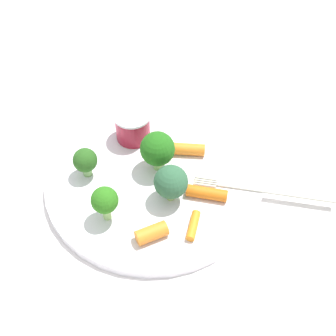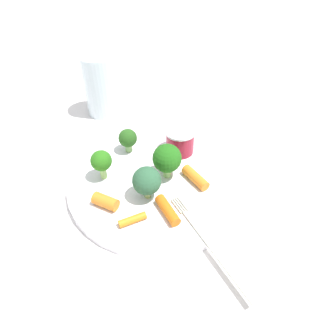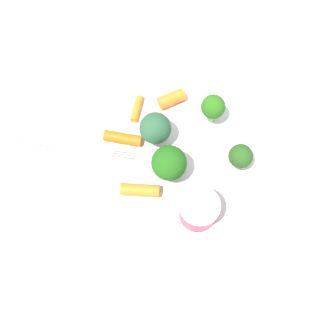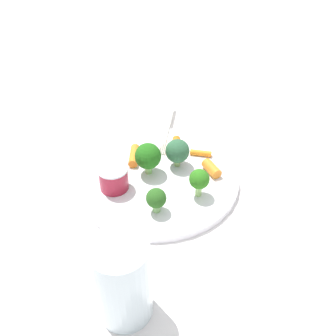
{
  "view_description": "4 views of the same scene",
  "coord_description": "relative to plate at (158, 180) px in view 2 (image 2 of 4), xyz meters",
  "views": [
    {
      "loc": [
        -0.28,
        0.24,
        0.45
      ],
      "look_at": [
        -0.01,
        -0.02,
        0.02
      ],
      "focal_mm": 48.88,
      "sensor_mm": 36.0,
      "label": 1
    },
    {
      "loc": [
        -0.35,
        -0.07,
        0.34
      ],
      "look_at": [
        0.01,
        -0.01,
        0.03
      ],
      "focal_mm": 33.95,
      "sensor_mm": 36.0,
      "label": 2
    },
    {
      "loc": [
        0.13,
        -0.14,
        0.48
      ],
      "look_at": [
        0.0,
        -0.01,
        0.02
      ],
      "focal_mm": 42.26,
      "sensor_mm": 36.0,
      "label": 3
    },
    {
      "loc": [
        0.33,
        0.35,
        0.43
      ],
      "look_at": [
        -0.02,
        0.01,
        0.02
      ],
      "focal_mm": 40.95,
      "sensor_mm": 36.0,
      "label": 4
    }
  ],
  "objects": [
    {
      "name": "drinking_glass",
      "position": [
        0.19,
        0.14,
        0.05
      ],
      "size": [
        0.07,
        0.07,
        0.12
      ],
      "primitive_type": "cylinder",
      "color": "silver",
      "rests_on": "ground_plane"
    },
    {
      "name": "fork",
      "position": [
        -0.11,
        -0.08,
        0.01
      ],
      "size": [
        0.14,
        0.11,
        0.0
      ],
      "color": "beige",
      "rests_on": "plate"
    },
    {
      "name": "sauce_cup",
      "position": [
        0.07,
        -0.03,
        0.03
      ],
      "size": [
        0.05,
        0.05,
        0.04
      ],
      "color": "maroon",
      "rests_on": "plate"
    },
    {
      "name": "carrot_stick_3",
      "position": [
        -0.07,
        -0.02,
        0.01
      ],
      "size": [
        0.05,
        0.04,
        0.01
      ],
      "primitive_type": "cylinder",
      "rotation": [
        1.57,
        0.0,
        2.19
      ],
      "color": "orange",
      "rests_on": "plate"
    },
    {
      "name": "carrot_stick_2",
      "position": [
        -0.07,
        0.06,
        0.01
      ],
      "size": [
        0.03,
        0.04,
        0.02
      ],
      "primitive_type": "cylinder",
      "rotation": [
        1.57,
        0.0,
        2.83
      ],
      "color": "orange",
      "rests_on": "plate"
    },
    {
      "name": "plate",
      "position": [
        0.0,
        0.0,
        0.0
      ],
      "size": [
        0.27,
        0.27,
        0.01
      ],
      "primitive_type": "cylinder",
      "color": "white",
      "rests_on": "ground_plane"
    },
    {
      "name": "broccoli_floret_0",
      "position": [
        0.01,
        -0.01,
        0.04
      ],
      "size": [
        0.04,
        0.04,
        0.06
      ],
      "color": "#8BC168",
      "rests_on": "plate"
    },
    {
      "name": "carrot_stick_0",
      "position": [
        -0.0,
        -0.06,
        0.01
      ],
      "size": [
        0.05,
        0.04,
        0.02
      ],
      "primitive_type": "cylinder",
      "rotation": [
        1.57,
        0.0,
        2.32
      ],
      "color": "orange",
      "rests_on": "plate"
    },
    {
      "name": "ground_plane",
      "position": [
        0.0,
        0.0,
        -0.01
      ],
      "size": [
        2.4,
        2.4,
        0.0
      ],
      "primitive_type": "plane",
      "color": "white"
    },
    {
      "name": "broccoli_floret_2",
      "position": [
        0.06,
        0.06,
        0.03
      ],
      "size": [
        0.03,
        0.03,
        0.04
      ],
      "color": "#81B367",
      "rests_on": "plate"
    },
    {
      "name": "carrot_stick_1",
      "position": [
        -0.09,
        0.02,
        0.01
      ],
      "size": [
        0.03,
        0.04,
        0.01
      ],
      "primitive_type": "cylinder",
      "rotation": [
        1.57,
        0.0,
        3.73
      ],
      "color": "orange",
      "rests_on": "plate"
    },
    {
      "name": "broccoli_floret_3",
      "position": [
        -0.01,
        0.08,
        0.04
      ],
      "size": [
        0.03,
        0.03,
        0.05
      ],
      "color": "#97C56D",
      "rests_on": "plate"
    },
    {
      "name": "broccoli_floret_1",
      "position": [
        -0.04,
        0.01,
        0.04
      ],
      "size": [
        0.04,
        0.04,
        0.05
      ],
      "color": "#88AD64",
      "rests_on": "plate"
    }
  ]
}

